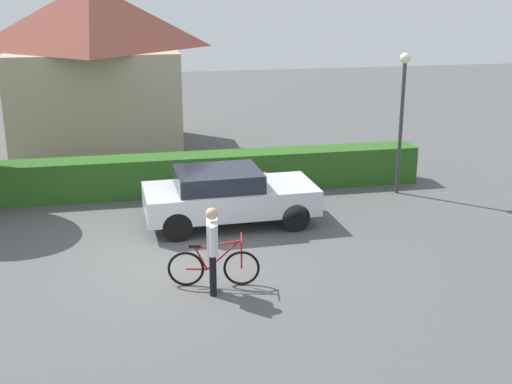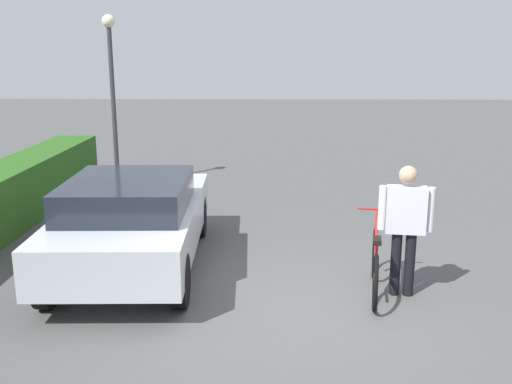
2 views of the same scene
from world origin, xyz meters
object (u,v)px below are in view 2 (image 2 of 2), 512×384
object	(u,v)px
fire_hydrant	(62,215)
bicycle	(375,264)
person_rider	(405,221)
parked_car_near	(133,219)
street_lamp	(112,76)

from	to	relation	value
fire_hydrant	bicycle	bearing A→B (deg)	-113.02
person_rider	fire_hydrant	bearing A→B (deg)	67.73
parked_car_near	bicycle	xyz separation A→B (m)	(-0.78, -3.25, -0.34)
fire_hydrant	parked_car_near	bearing A→B (deg)	-129.79
person_rider	street_lamp	distance (m)	7.81
parked_car_near	street_lamp	world-z (taller)	street_lamp
street_lamp	bicycle	bearing A→B (deg)	-139.92
person_rider	parked_car_near	bearing A→B (deg)	76.69
bicycle	street_lamp	size ratio (longest dim) A/B	0.46
parked_car_near	bicycle	bearing A→B (deg)	-103.56
parked_car_near	street_lamp	size ratio (longest dim) A/B	1.08
street_lamp	fire_hydrant	xyz separation A→B (m)	(-3.66, -0.05, -2.05)
parked_car_near	person_rider	size ratio (longest dim) A/B	2.43
person_rider	street_lamp	size ratio (longest dim) A/B	0.44
bicycle	person_rider	world-z (taller)	person_rider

